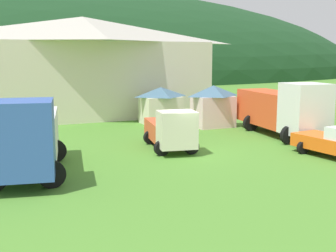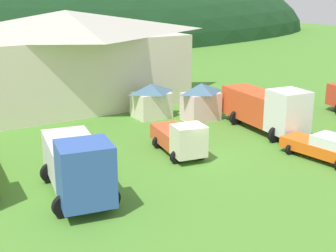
{
  "view_description": "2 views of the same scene",
  "coord_description": "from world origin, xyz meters",
  "px_view_note": "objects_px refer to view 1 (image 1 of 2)",
  "views": [
    {
      "loc": [
        -10.34,
        -20.5,
        5.2
      ],
      "look_at": [
        -1.56,
        -0.24,
        1.61
      ],
      "focal_mm": 46.6,
      "sensor_mm": 36.0,
      "label": 1
    },
    {
      "loc": [
        -16.47,
        -22.14,
        10.27
      ],
      "look_at": [
        -0.41,
        3.21,
        1.4
      ],
      "focal_mm": 49.55,
      "sensor_mm": 36.0,
      "label": 2
    }
  ],
  "objects_px": {
    "depot_building": "(84,65)",
    "light_truck_cream": "(171,130)",
    "box_truck_blue": "(26,136)",
    "heavy_rig_white": "(283,108)",
    "play_shed_pink": "(213,106)",
    "play_shed_cream": "(161,105)"
  },
  "relations": [
    {
      "from": "play_shed_pink",
      "to": "box_truck_blue",
      "type": "relative_size",
      "value": 0.4
    },
    {
      "from": "depot_building",
      "to": "play_shed_pink",
      "type": "bearing_deg",
      "value": -56.87
    },
    {
      "from": "heavy_rig_white",
      "to": "play_shed_pink",
      "type": "bearing_deg",
      "value": -149.03
    },
    {
      "from": "depot_building",
      "to": "play_shed_cream",
      "type": "height_order",
      "value": "depot_building"
    },
    {
      "from": "box_truck_blue",
      "to": "heavy_rig_white",
      "type": "height_order",
      "value": "heavy_rig_white"
    },
    {
      "from": "play_shed_cream",
      "to": "box_truck_blue",
      "type": "xyz_separation_m",
      "value": [
        -10.99,
        -11.33,
        0.31
      ]
    },
    {
      "from": "depot_building",
      "to": "box_truck_blue",
      "type": "bearing_deg",
      "value": -109.75
    },
    {
      "from": "box_truck_blue",
      "to": "heavy_rig_white",
      "type": "xyz_separation_m",
      "value": [
        16.19,
        3.26,
        0.06
      ]
    },
    {
      "from": "play_shed_cream",
      "to": "light_truck_cream",
      "type": "xyz_separation_m",
      "value": [
        -3.11,
        -8.96,
        -0.33
      ]
    },
    {
      "from": "play_shed_pink",
      "to": "box_truck_blue",
      "type": "bearing_deg",
      "value": -148.95
    },
    {
      "from": "box_truck_blue",
      "to": "light_truck_cream",
      "type": "distance_m",
      "value": 8.25
    },
    {
      "from": "play_shed_pink",
      "to": "light_truck_cream",
      "type": "relative_size",
      "value": 0.56
    },
    {
      "from": "heavy_rig_white",
      "to": "light_truck_cream",
      "type": "bearing_deg",
      "value": -76.83
    },
    {
      "from": "play_shed_pink",
      "to": "play_shed_cream",
      "type": "bearing_deg",
      "value": 134.78
    },
    {
      "from": "play_shed_cream",
      "to": "heavy_rig_white",
      "type": "height_order",
      "value": "heavy_rig_white"
    },
    {
      "from": "box_truck_blue",
      "to": "light_truck_cream",
      "type": "bearing_deg",
      "value": 117.42
    },
    {
      "from": "box_truck_blue",
      "to": "heavy_rig_white",
      "type": "bearing_deg",
      "value": 112.09
    },
    {
      "from": "box_truck_blue",
      "to": "heavy_rig_white",
      "type": "distance_m",
      "value": 16.51
    },
    {
      "from": "depot_building",
      "to": "light_truck_cream",
      "type": "relative_size",
      "value": 3.95
    },
    {
      "from": "play_shed_pink",
      "to": "light_truck_cream",
      "type": "xyz_separation_m",
      "value": [
        -6.04,
        -6.01,
        -0.45
      ]
    },
    {
      "from": "depot_building",
      "to": "heavy_rig_white",
      "type": "distance_m",
      "value": 18.6
    },
    {
      "from": "depot_building",
      "to": "play_shed_pink",
      "type": "height_order",
      "value": "depot_building"
    }
  ]
}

